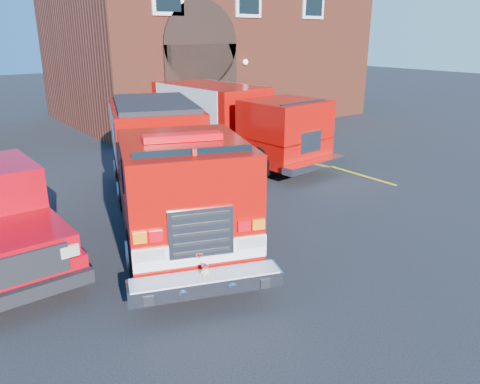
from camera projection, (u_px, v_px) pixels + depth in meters
ground at (210, 231)px, 11.10m from camera, size 100.00×100.00×0.00m
parking_stripe_near at (358, 174)px, 15.53m from camera, size 0.12×3.00×0.01m
parking_stripe_mid at (296, 156)px, 17.81m from camera, size 0.12×3.00×0.01m
parking_stripe_far at (248, 142)px, 20.09m from camera, size 0.12×3.00×0.01m
fire_station at (207, 37)px, 25.43m from camera, size 15.20×10.20×8.45m
fire_engine at (166, 165)px, 11.44m from camera, size 5.29×9.04×2.69m
secondary_truck at (232, 120)px, 17.33m from camera, size 3.02×8.10×2.58m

